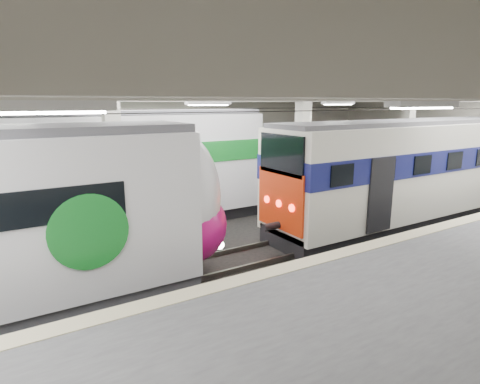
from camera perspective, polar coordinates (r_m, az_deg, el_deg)
station_hall at (r=10.78m, az=4.76°, el=3.35°), size 36.00×24.00×5.75m
older_rer at (r=17.81m, az=22.39°, el=2.87°), size 12.90×2.85×4.28m
far_train at (r=16.22m, az=-22.04°, el=2.64°), size 14.77×3.02×4.68m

